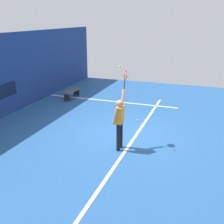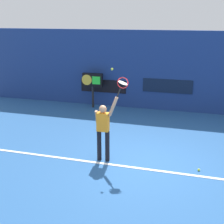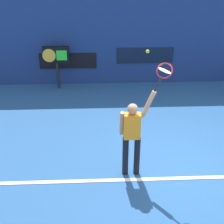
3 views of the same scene
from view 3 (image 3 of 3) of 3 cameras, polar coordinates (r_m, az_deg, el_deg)
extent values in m
plane|color=#23518C|center=(6.82, 13.23, -10.59)|extent=(18.00, 18.00, 0.00)
cube|color=navy|center=(11.29, 6.74, 14.53)|extent=(18.00, 0.20, 3.53)
cube|color=#0C1933|center=(11.32, 6.66, 11.23)|extent=(2.20, 0.03, 0.60)
cube|color=black|center=(11.29, -8.85, 10.11)|extent=(2.20, 0.03, 0.60)
cube|color=white|center=(6.50, 14.19, -12.76)|extent=(10.00, 0.10, 0.01)
cylinder|color=black|center=(6.19, 2.71, -8.83)|extent=(0.13, 0.13, 0.92)
cylinder|color=black|center=(6.21, 5.03, -8.74)|extent=(0.13, 0.13, 0.92)
cube|color=orange|center=(5.81, 4.04, -2.83)|extent=(0.34, 0.20, 0.55)
sphere|color=tan|center=(5.63, 4.16, 0.60)|extent=(0.22, 0.22, 0.22)
cylinder|color=tan|center=(5.63, 7.29, 1.57)|extent=(0.30, 0.09, 0.57)
cylinder|color=tan|center=(5.85, 2.01, -2.29)|extent=(0.09, 0.23, 0.58)
cylinder|color=black|center=(5.51, 9.20, 5.47)|extent=(0.14, 0.03, 0.29)
torus|color=red|center=(5.44, 10.53, 8.17)|extent=(0.41, 0.02, 0.41)
cylinder|color=silver|center=(5.44, 10.53, 8.17)|extent=(0.25, 0.27, 0.10)
sphere|color=#CCE033|center=(5.36, 7.17, 11.99)|extent=(0.07, 0.07, 0.07)
cylinder|color=black|center=(11.04, -10.79, 7.20)|extent=(0.10, 0.10, 1.01)
cube|color=black|center=(10.82, -11.15, 11.22)|extent=(0.95, 0.18, 0.60)
cylinder|color=gold|center=(10.76, -12.54, 11.01)|extent=(0.48, 0.02, 0.48)
cube|color=#26D833|center=(10.69, -10.09, 11.13)|extent=(0.38, 0.02, 0.36)
camera|label=1|loc=(7.70, -76.00, 8.13)|focal=44.50mm
camera|label=2|loc=(4.56, 128.02, -15.64)|focal=50.86mm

